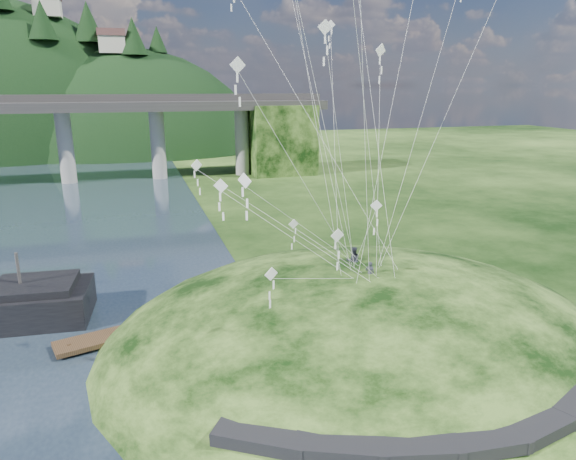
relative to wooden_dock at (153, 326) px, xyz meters
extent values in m
plane|color=black|center=(5.32, -7.60, -0.40)|extent=(320.00, 320.00, 0.00)
ellipsoid|color=black|center=(13.32, -5.60, -1.90)|extent=(36.00, 32.00, 13.00)
cube|color=black|center=(3.82, -15.60, 1.62)|extent=(4.32, 3.62, 0.71)
cube|color=black|center=(6.82, -17.25, 1.68)|extent=(4.10, 2.97, 0.61)
cube|color=black|center=(9.82, -18.25, 1.68)|extent=(3.85, 2.37, 0.62)
cube|color=black|center=(12.82, -18.70, 1.63)|extent=(3.62, 1.83, 0.66)
cube|color=black|center=(15.82, -18.50, 1.64)|extent=(3.82, 2.27, 0.68)
cylinder|color=gray|center=(-11.18, 62.40, 6.10)|extent=(2.60, 2.60, 13.00)
cylinder|color=gray|center=(4.32, 62.40, 6.10)|extent=(2.60, 2.60, 13.00)
cylinder|color=gray|center=(19.82, 62.40, 6.10)|extent=(2.60, 2.60, 13.00)
cube|color=black|center=(27.32, 62.40, 6.10)|extent=(12.00, 11.00, 13.00)
ellipsoid|color=black|center=(0.32, 110.40, -10.40)|extent=(76.00, 56.00, 72.00)
cone|color=black|center=(-17.12, 99.48, 30.18)|extent=(6.47, 6.47, 8.51)
cone|color=black|center=(-7.90, 106.39, 30.83)|extent=(7.13, 7.13, 9.38)
cone|color=black|center=(2.21, 101.43, 27.47)|extent=(6.56, 6.56, 8.63)
cone|color=black|center=(8.10, 107.03, 27.28)|extent=(4.88, 4.88, 6.42)
cube|color=beige|center=(-16.68, 108.40, 33.78)|extent=(6.00, 5.00, 4.00)
cube|color=beige|center=(-2.68, 102.40, 25.48)|extent=(6.00, 5.00, 4.00)
cube|color=brown|center=(-2.68, 102.40, 28.18)|extent=(6.40, 5.40, 1.60)
cube|color=black|center=(-7.92, 4.38, 2.25)|extent=(5.87, 5.04, 0.55)
cylinder|color=#2D2B2B|center=(-8.83, 4.46, 3.44)|extent=(0.22, 0.22, 2.75)
cube|color=#332215|center=(0.00, 0.00, 0.01)|extent=(12.93, 5.46, 0.32)
cylinder|color=#332215|center=(-5.31, -1.51, -0.22)|extent=(0.28, 0.28, 0.92)
cylinder|color=#332215|center=(-2.65, -0.75, -0.22)|extent=(0.28, 0.28, 0.92)
cylinder|color=#332215|center=(0.00, 0.00, -0.22)|extent=(0.28, 0.28, 0.92)
cylinder|color=#332215|center=(2.65, 0.75, -0.22)|extent=(0.28, 0.28, 0.92)
cylinder|color=#332215|center=(5.31, 1.51, -0.22)|extent=(0.28, 0.28, 0.92)
imported|color=#282935|center=(13.41, -6.04, 5.37)|extent=(0.67, 0.59, 1.55)
imported|color=#282935|center=(13.49, -3.31, 5.51)|extent=(1.11, 0.96, 1.97)
cube|color=silver|center=(5.78, -10.23, 6.90)|extent=(0.76, 0.28, 0.78)
cube|color=silver|center=(5.78, -10.23, 6.34)|extent=(0.10, 0.07, 0.46)
cube|color=silver|center=(5.78, -10.23, 5.78)|extent=(0.10, 0.07, 0.46)
cube|color=silver|center=(5.78, -10.23, 5.23)|extent=(0.10, 0.07, 0.46)
cube|color=silver|center=(9.62, -1.92, 7.09)|extent=(0.74, 0.20, 0.73)
cube|color=silver|center=(9.62, -1.92, 6.57)|extent=(0.10, 0.05, 0.43)
cube|color=silver|center=(9.62, -1.92, 6.05)|extent=(0.10, 0.05, 0.43)
cube|color=silver|center=(9.62, -1.92, 5.53)|extent=(0.10, 0.05, 0.43)
cube|color=silver|center=(4.24, -5.04, 10.58)|extent=(0.78, 0.48, 0.87)
cube|color=silver|center=(4.24, -5.04, 9.96)|extent=(0.11, 0.06, 0.51)
cube|color=silver|center=(4.24, -5.04, 9.34)|extent=(0.11, 0.06, 0.51)
cube|color=silver|center=(4.24, -5.04, 8.72)|extent=(0.11, 0.06, 0.51)
cube|color=silver|center=(13.91, 2.92, 20.32)|extent=(0.61, 0.33, 0.66)
cube|color=silver|center=(13.91, 2.92, 19.84)|extent=(0.09, 0.04, 0.39)
cube|color=silver|center=(13.91, 2.92, 19.37)|extent=(0.09, 0.04, 0.39)
cube|color=silver|center=(13.91, 2.92, 18.90)|extent=(0.09, 0.04, 0.39)
cube|color=silver|center=(13.25, -6.82, 9.20)|extent=(0.73, 0.22, 0.74)
cube|color=silver|center=(13.25, -6.82, 8.68)|extent=(0.10, 0.03, 0.43)
cube|color=silver|center=(13.25, -6.82, 8.16)|extent=(0.10, 0.03, 0.43)
cube|color=silver|center=(13.25, -6.82, 7.63)|extent=(0.10, 0.03, 0.43)
cube|color=silver|center=(9.31, -8.01, 18.94)|extent=(0.78, 0.19, 0.77)
cube|color=silver|center=(9.31, -8.01, 18.39)|extent=(0.10, 0.03, 0.45)
cube|color=silver|center=(9.31, -8.01, 17.84)|extent=(0.10, 0.03, 0.45)
cube|color=silver|center=(9.31, -8.01, 17.29)|extent=(0.10, 0.03, 0.45)
cube|color=silver|center=(9.74, -9.31, 8.34)|extent=(0.81, 0.18, 0.81)
cube|color=silver|center=(9.74, -9.31, 7.77)|extent=(0.11, 0.05, 0.47)
cube|color=silver|center=(9.74, -9.31, 7.19)|extent=(0.11, 0.05, 0.47)
cube|color=silver|center=(9.74, -9.31, 6.62)|extent=(0.11, 0.05, 0.47)
cube|color=silver|center=(4.82, -8.85, 11.51)|extent=(0.58, 0.69, 0.84)
cube|color=silver|center=(4.82, -8.85, 10.91)|extent=(0.10, 0.09, 0.49)
cube|color=silver|center=(4.82, -8.85, 10.30)|extent=(0.10, 0.09, 0.49)
cube|color=silver|center=(4.82, -8.85, 9.70)|extent=(0.10, 0.09, 0.49)
cube|color=silver|center=(15.72, -1.55, 18.34)|extent=(0.85, 0.32, 0.87)
cube|color=silver|center=(15.72, -1.55, 17.71)|extent=(0.11, 0.08, 0.51)
cube|color=silver|center=(15.72, -1.55, 17.09)|extent=(0.11, 0.08, 0.51)
cube|color=silver|center=(15.72, -1.55, 16.47)|extent=(0.11, 0.08, 0.51)
cube|color=silver|center=(6.91, 3.59, 21.23)|extent=(0.11, 0.03, 0.48)
cube|color=silver|center=(4.69, -8.48, 17.06)|extent=(0.81, 0.16, 0.81)
cube|color=silver|center=(4.69, -8.48, 16.49)|extent=(0.11, 0.05, 0.47)
cube|color=silver|center=(4.69, -8.48, 15.91)|extent=(0.11, 0.05, 0.47)
cube|color=silver|center=(4.69, -8.48, 15.34)|extent=(0.11, 0.05, 0.47)
cube|color=silver|center=(3.31, -1.76, 11.33)|extent=(0.74, 0.36, 0.78)
cube|color=silver|center=(3.31, -1.76, 10.77)|extent=(0.09, 0.08, 0.46)
cube|color=silver|center=(3.31, -1.76, 10.21)|extent=(0.09, 0.08, 0.46)
cube|color=silver|center=(3.31, -1.76, 9.65)|extent=(0.09, 0.08, 0.46)
camera|label=1|loc=(-0.57, -33.84, 16.12)|focal=32.00mm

